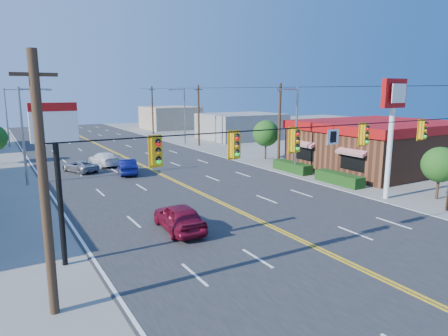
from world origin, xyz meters
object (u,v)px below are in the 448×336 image
signal_span (312,150)px  car_silver (80,167)px  kfc_pylon (392,115)px  car_blue (127,167)px  kfc (378,145)px  car_white (104,159)px  car_magenta (179,218)px  pizza_hut_sign (56,151)px

signal_span → car_silver: bearing=103.7°
signal_span → kfc_pylon: bearing=19.8°
car_silver → car_blue: bearing=118.2°
kfc → car_white: 27.82m
kfc_pylon → kfc: bearing=42.0°
car_magenta → car_silver: car_magenta is taller
kfc_pylon → car_magenta: (-15.79, 1.31, -5.27)m
car_silver → kfc_pylon: bearing=109.2°
kfc_pylon → car_blue: size_ratio=1.99×
car_white → signal_span: bearing=89.6°
car_white → car_silver: 3.52m
kfc → pizza_hut_sign: (-30.90, -8.00, 2.80)m
car_white → kfc: bearing=139.7°
kfc_pylon → car_white: bearing=122.0°
signal_span → car_white: 27.61m
signal_span → car_magenta: 8.18m
car_white → car_silver: bearing=30.0°
car_silver → signal_span: bearing=83.5°
kfc_pylon → car_magenta: bearing=175.2°
car_magenta → pizza_hut_sign: bearing=15.7°
kfc_pylon → car_silver: bearing=129.4°
pizza_hut_sign → kfc_pylon: bearing=0.0°
signal_span → car_magenta: size_ratio=5.37×
car_blue → car_silver: 4.82m
kfc → car_magenta: kfc is taller
signal_span → kfc_pylon: size_ratio=2.86×
signal_span → car_magenta: bearing=131.3°
pizza_hut_sign → car_white: size_ratio=1.44×
kfc → car_blue: bearing=156.6°
kfc → pizza_hut_sign: pizza_hut_sign is taller
kfc → car_blue: size_ratio=3.81×
signal_span → car_blue: (-2.48, 21.75, -4.18)m
signal_span → kfc: bearing=30.9°
pizza_hut_sign → car_magenta: (6.21, 1.31, -4.41)m
kfc_pylon → pizza_hut_sign: kfc_pylon is taller
pizza_hut_sign → car_white: 24.72m
kfc_pylon → pizza_hut_sign: size_ratio=1.24×
car_magenta → car_blue: size_ratio=1.06×
pizza_hut_sign → car_white: (7.60, 23.09, -4.49)m
signal_span → kfc_pylon: (11.12, 4.00, 1.16)m
kfc → pizza_hut_sign: 32.04m
signal_span → kfc: (20.02, 12.00, -2.51)m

